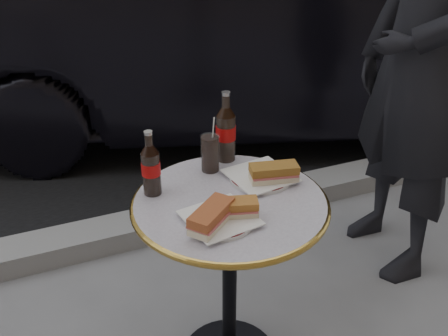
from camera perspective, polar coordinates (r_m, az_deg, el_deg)
name	(u,v)px	position (r m, az deg, el deg)	size (l,w,h in m)	color
asphalt_road	(66,41)	(6.42, -17.60, 13.65)	(40.00, 8.00, 0.00)	black
curb	(162,223)	(2.65, -7.07, -6.28)	(40.00, 0.20, 0.12)	gray
bistro_table	(229,288)	(1.78, 0.63, -13.59)	(0.62, 0.62, 0.73)	#BAB2C4
plate_left	(220,220)	(1.46, -0.46, -5.94)	(0.20, 0.20, 0.01)	silver
plate_right	(260,177)	(1.67, 4.17, -1.07)	(0.21, 0.21, 0.01)	silver
sandwich_left_a	(212,217)	(1.41, -1.44, -5.66)	(0.16, 0.07, 0.06)	#A64F2A
sandwich_left_b	(235,208)	(1.45, 1.21, -4.65)	(0.14, 0.06, 0.05)	#AF692C
sandwich_right	(274,173)	(1.63, 5.71, -0.62)	(0.16, 0.07, 0.05)	#936125
cola_bottle_left	(151,163)	(1.55, -8.40, 0.57)	(0.06, 0.06, 0.22)	black
cola_bottle_right	(226,127)	(1.73, 0.21, 4.76)	(0.07, 0.07, 0.26)	black
cola_glass	(210,153)	(1.69, -1.59, 1.70)	(0.06, 0.06, 0.13)	black
parked_car	(240,32)	(3.61, 1.82, 15.31)	(4.33, 1.50, 1.42)	black
pedestrian	(423,66)	(2.21, 21.81, 10.78)	(0.70, 0.46, 1.91)	black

